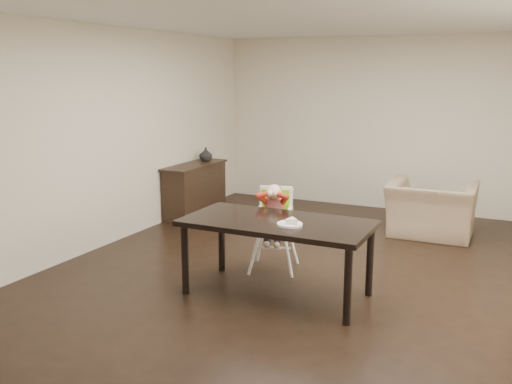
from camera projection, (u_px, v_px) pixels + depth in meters
ground at (334, 281)px, 5.96m from camera, size 7.00×7.00×0.00m
room_walls at (339, 102)px, 5.58m from camera, size 6.02×7.02×2.71m
dining_table at (277, 229)px, 5.47m from camera, size 1.80×0.90×0.75m
high_chair at (274, 209)px, 6.22m from camera, size 0.49×0.49×0.96m
plate at (290, 223)px, 5.27m from camera, size 0.27×0.27×0.07m
armchair at (432, 200)px, 7.53m from camera, size 1.12×0.74×0.97m
sideboard at (195, 190)px, 8.62m from camera, size 0.44×1.26×0.79m
vase at (206, 155)px, 8.82m from camera, size 0.24×0.24×0.20m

